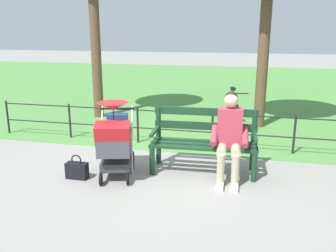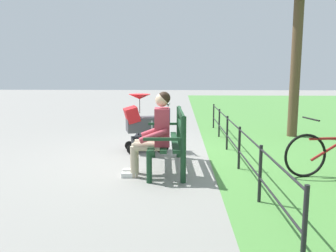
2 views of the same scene
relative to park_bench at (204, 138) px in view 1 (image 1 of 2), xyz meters
name	(u,v)px [view 1 (image 1 of 2)]	position (x,y,z in m)	size (l,w,h in m)	color
ground_plane	(158,169)	(0.71, 0.11, -0.53)	(60.00, 60.00, 0.00)	gray
grass_lawn	(215,86)	(0.71, -8.69, -0.52)	(40.00, 16.00, 0.01)	#518E42
park_bench	(204,138)	(0.00, 0.00, 0.00)	(1.62, 0.68, 0.96)	#193D23
person_on_bench	(230,134)	(-0.39, 0.22, 0.15)	(0.55, 0.74, 1.28)	tan
stroller	(115,139)	(1.23, 0.58, 0.07)	(0.71, 0.98, 1.15)	black
handbag	(77,170)	(1.77, 0.75, -0.40)	(0.32, 0.14, 0.37)	black
park_fence	(174,124)	(0.71, -1.11, -0.11)	(7.22, 0.04, 0.70)	black
bicycle	(234,113)	(-0.32, -2.52, -0.16)	(0.45, 1.64, 0.89)	black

